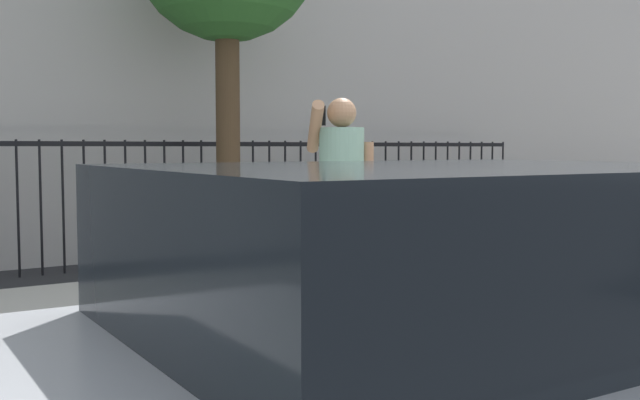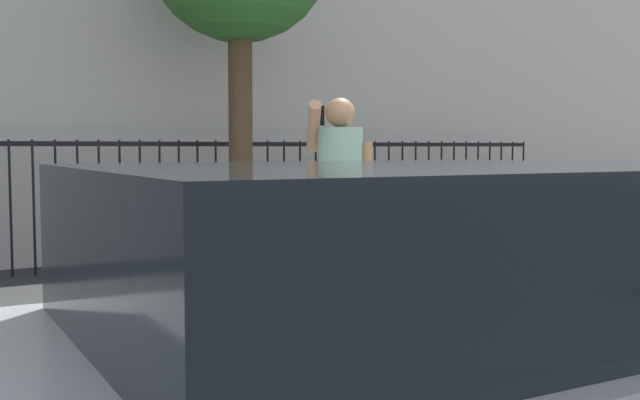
# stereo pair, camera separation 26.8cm
# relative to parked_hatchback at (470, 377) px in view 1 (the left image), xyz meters

# --- Properties ---
(ground_plane) EXTENTS (60.00, 60.00, 0.00)m
(ground_plane) POSITION_rel_parked_hatchback_xyz_m (1.83, 1.35, -0.70)
(ground_plane) COLOR #28282B
(sidewalk) EXTENTS (28.00, 4.40, 0.15)m
(sidewalk) POSITION_rel_parked_hatchback_xyz_m (1.83, 3.55, -0.63)
(sidewalk) COLOR #B2ADA3
(sidewalk) RESTS_ON ground
(iron_fence) EXTENTS (12.03, 0.04, 1.60)m
(iron_fence) POSITION_rel_parked_hatchback_xyz_m (1.83, 7.25, 0.32)
(iron_fence) COLOR black
(iron_fence) RESTS_ON ground
(parked_hatchback) EXTENTS (4.24, 1.94, 1.45)m
(parked_hatchback) POSITION_rel_parked_hatchback_xyz_m (0.00, 0.00, 0.00)
(parked_hatchback) COLOR #ADAFB5
(parked_hatchback) RESTS_ON ground
(pedestrian_on_phone) EXTENTS (0.72, 0.59, 1.73)m
(pedestrian_on_phone) POSITION_rel_parked_hatchback_xyz_m (1.39, 2.77, 0.46)
(pedestrian_on_phone) COLOR #936B4C
(pedestrian_on_phone) RESTS_ON sidewalk
(street_bench) EXTENTS (1.60, 0.45, 0.95)m
(street_bench) POSITION_rel_parked_hatchback_xyz_m (5.71, 4.32, -0.05)
(street_bench) COLOR brown
(street_bench) RESTS_ON sidewalk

